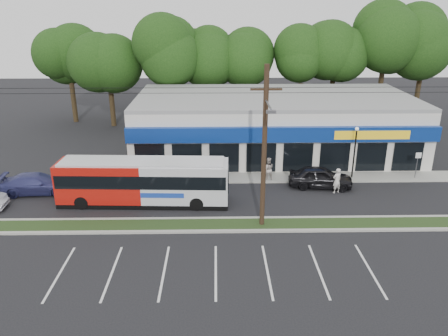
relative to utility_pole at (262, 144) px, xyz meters
name	(u,v)px	position (x,y,z in m)	size (l,w,h in m)	color
ground	(214,234)	(-2.83, -0.93, -5.41)	(120.00, 120.00, 0.00)	black
grass_strip	(214,225)	(-2.83, 0.07, -5.35)	(40.00, 1.60, 0.12)	#243315
curb_south	(214,231)	(-2.83, -0.78, -5.34)	(40.00, 0.25, 0.14)	#9E9E93
curb_north	(214,219)	(-2.83, 0.92, -5.34)	(40.00, 0.25, 0.14)	#9E9E93
sidewalk	(277,177)	(2.17, 8.07, -5.36)	(32.00, 2.20, 0.10)	#9E9E93
strip_mall	(273,124)	(2.67, 14.99, -2.76)	(25.00, 12.55, 5.30)	beige
utility_pole	(262,144)	(0.00, 0.00, 0.00)	(50.00, 2.77, 10.00)	black
lamp_post	(355,147)	(8.17, 7.87, -2.74)	(0.30, 0.30, 4.25)	black
sign_post	(418,161)	(13.17, 7.65, -3.86)	(0.45, 0.10, 2.23)	#59595E
tree_line	(250,49)	(1.17, 25.07, 3.00)	(46.76, 6.76, 11.83)	black
metrobus	(144,181)	(-7.70, 3.57, -3.75)	(11.81, 2.95, 3.15)	#B0140D
car_dark	(320,177)	(5.22, 6.16, -4.60)	(1.92, 4.78, 1.63)	black
car_blue	(37,184)	(-15.83, 5.44, -4.67)	(2.08, 5.13, 1.49)	navy
pedestrian_a	(337,181)	(6.17, 5.07, -4.46)	(0.70, 0.46, 1.92)	silver
pedestrian_b	(268,169)	(1.38, 7.57, -4.47)	(0.92, 0.72, 1.89)	#B7ACA5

